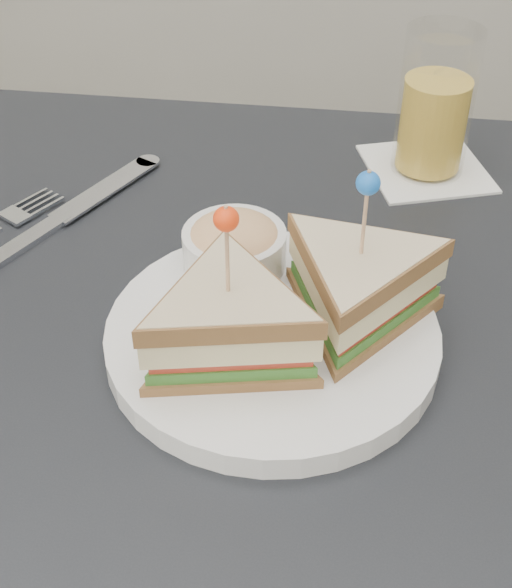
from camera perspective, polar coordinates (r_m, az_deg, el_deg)
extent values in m
cube|color=black|center=(0.62, -1.05, -5.18)|extent=(0.80, 0.80, 0.03)
cylinder|color=black|center=(1.20, -15.09, -4.53)|extent=(0.04, 0.04, 0.72)
cylinder|color=white|center=(0.61, 1.14, -3.18)|extent=(0.31, 0.31, 0.01)
cylinder|color=white|center=(0.60, 1.15, -2.51)|extent=(0.31, 0.31, 0.00)
cylinder|color=tan|center=(0.52, -2.02, 2.59)|extent=(0.00, 0.00, 0.08)
sphere|color=#F53A0F|center=(0.50, -2.09, 5.24)|extent=(0.02, 0.02, 0.02)
cylinder|color=tan|center=(0.56, 7.56, 5.12)|extent=(0.00, 0.00, 0.08)
sphere|color=blue|center=(0.54, 7.82, 7.67)|extent=(0.02, 0.02, 0.02)
cylinder|color=white|center=(0.65, -1.51, 2.99)|extent=(0.10, 0.10, 0.04)
ellipsoid|color=#E0B772|center=(0.64, -1.53, 3.91)|extent=(0.09, 0.09, 0.03)
cube|color=silver|center=(0.77, -16.45, 5.24)|extent=(0.03, 0.03, 0.00)
cube|color=silver|center=(0.73, -16.02, 3.33)|extent=(0.06, 0.10, 0.01)
cube|color=silver|center=(0.79, -10.51, 7.18)|extent=(0.08, 0.12, 0.00)
cylinder|color=silver|center=(0.83, -7.54, 9.14)|extent=(0.03, 0.03, 0.00)
cube|color=white|center=(0.83, 11.75, 8.55)|extent=(0.14, 0.14, 0.00)
cylinder|color=gold|center=(0.81, 12.21, 11.53)|extent=(0.08, 0.08, 0.09)
cylinder|color=white|center=(0.80, 12.43, 12.90)|extent=(0.09, 0.09, 0.14)
cube|color=white|center=(0.80, 13.06, 14.35)|extent=(0.02, 0.02, 0.02)
cube|color=white|center=(0.78, 11.95, 13.65)|extent=(0.02, 0.02, 0.02)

